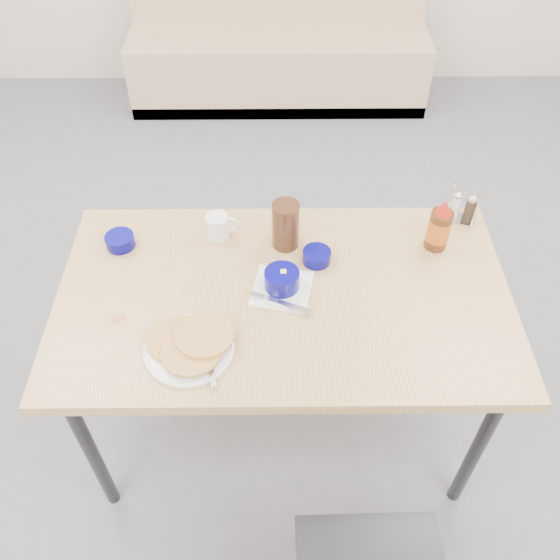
{
  "coord_description": "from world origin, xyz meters",
  "views": [
    {
      "loc": [
        -0.02,
        -0.96,
        2.12
      ],
      "look_at": [
        -0.01,
        0.25,
        0.82
      ],
      "focal_mm": 38.0,
      "sensor_mm": 36.0,
      "label": 1
    }
  ],
  "objects_px": {
    "dining_table": "(284,306)",
    "grits_setting": "(282,282)",
    "condiment_caddy": "(462,209)",
    "syrup_bottle": "(439,227)",
    "creamer_bowl": "(120,241)",
    "coffee_mug": "(219,226)",
    "amber_tumbler": "(286,225)",
    "pancake_plate": "(190,345)",
    "butter_bowl": "(317,256)",
    "booth_bench": "(279,44)"
  },
  "relations": [
    {
      "from": "amber_tumbler",
      "to": "condiment_caddy",
      "type": "distance_m",
      "value": 0.62
    },
    {
      "from": "grits_setting",
      "to": "syrup_bottle",
      "type": "relative_size",
      "value": 1.15
    },
    {
      "from": "pancake_plate",
      "to": "dining_table",
      "type": "bearing_deg",
      "value": 38.4
    },
    {
      "from": "dining_table",
      "to": "creamer_bowl",
      "type": "bearing_deg",
      "value": 158.19
    },
    {
      "from": "syrup_bottle",
      "to": "coffee_mug",
      "type": "bearing_deg",
      "value": 175.58
    },
    {
      "from": "creamer_bowl",
      "to": "condiment_caddy",
      "type": "relative_size",
      "value": 0.75
    },
    {
      "from": "amber_tumbler",
      "to": "condiment_caddy",
      "type": "height_order",
      "value": "amber_tumbler"
    },
    {
      "from": "syrup_bottle",
      "to": "butter_bowl",
      "type": "bearing_deg",
      "value": -170.41
    },
    {
      "from": "coffee_mug",
      "to": "grits_setting",
      "type": "height_order",
      "value": "coffee_mug"
    },
    {
      "from": "creamer_bowl",
      "to": "syrup_bottle",
      "type": "distance_m",
      "value": 1.04
    },
    {
      "from": "booth_bench",
      "to": "dining_table",
      "type": "bearing_deg",
      "value": -90.0
    },
    {
      "from": "booth_bench",
      "to": "amber_tumbler",
      "type": "bearing_deg",
      "value": -89.8
    },
    {
      "from": "butter_bowl",
      "to": "syrup_bottle",
      "type": "height_order",
      "value": "syrup_bottle"
    },
    {
      "from": "dining_table",
      "to": "syrup_bottle",
      "type": "distance_m",
      "value": 0.56
    },
    {
      "from": "pancake_plate",
      "to": "condiment_caddy",
      "type": "bearing_deg",
      "value": 32.01
    },
    {
      "from": "dining_table",
      "to": "syrup_bottle",
      "type": "height_order",
      "value": "syrup_bottle"
    },
    {
      "from": "booth_bench",
      "to": "syrup_bottle",
      "type": "relative_size",
      "value": 9.94
    },
    {
      "from": "coffee_mug",
      "to": "amber_tumbler",
      "type": "xyz_separation_m",
      "value": [
        0.22,
        -0.04,
        0.04
      ]
    },
    {
      "from": "dining_table",
      "to": "pancake_plate",
      "type": "xyz_separation_m",
      "value": [
        -0.27,
        -0.21,
        0.08
      ]
    },
    {
      "from": "coffee_mug",
      "to": "amber_tumbler",
      "type": "relative_size",
      "value": 0.66
    },
    {
      "from": "pancake_plate",
      "to": "butter_bowl",
      "type": "height_order",
      "value": "pancake_plate"
    },
    {
      "from": "booth_bench",
      "to": "condiment_caddy",
      "type": "relative_size",
      "value": 14.91
    },
    {
      "from": "syrup_bottle",
      "to": "amber_tumbler",
      "type": "bearing_deg",
      "value": 178.41
    },
    {
      "from": "pancake_plate",
      "to": "syrup_bottle",
      "type": "xyz_separation_m",
      "value": [
        0.77,
        0.42,
        0.06
      ]
    },
    {
      "from": "pancake_plate",
      "to": "coffee_mug",
      "type": "relative_size",
      "value": 2.38
    },
    {
      "from": "coffee_mug",
      "to": "condiment_caddy",
      "type": "height_order",
      "value": "condiment_caddy"
    },
    {
      "from": "booth_bench",
      "to": "grits_setting",
      "type": "bearing_deg",
      "value": -90.14
    },
    {
      "from": "coffee_mug",
      "to": "butter_bowl",
      "type": "bearing_deg",
      "value": -20.83
    },
    {
      "from": "pancake_plate",
      "to": "grits_setting",
      "type": "bearing_deg",
      "value": 41.03
    },
    {
      "from": "dining_table",
      "to": "butter_bowl",
      "type": "height_order",
      "value": "butter_bowl"
    },
    {
      "from": "condiment_caddy",
      "to": "butter_bowl",
      "type": "bearing_deg",
      "value": -137.75
    },
    {
      "from": "pancake_plate",
      "to": "condiment_caddy",
      "type": "distance_m",
      "value": 1.04
    },
    {
      "from": "creamer_bowl",
      "to": "butter_bowl",
      "type": "bearing_deg",
      "value": -6.8
    },
    {
      "from": "pancake_plate",
      "to": "butter_bowl",
      "type": "xyz_separation_m",
      "value": [
        0.37,
        0.35,
        0.0
      ]
    },
    {
      "from": "creamer_bowl",
      "to": "amber_tumbler",
      "type": "height_order",
      "value": "amber_tumbler"
    },
    {
      "from": "dining_table",
      "to": "condiment_caddy",
      "type": "relative_size",
      "value": 10.98
    },
    {
      "from": "butter_bowl",
      "to": "condiment_caddy",
      "type": "distance_m",
      "value": 0.55
    },
    {
      "from": "condiment_caddy",
      "to": "amber_tumbler",
      "type": "bearing_deg",
      "value": -148.14
    },
    {
      "from": "dining_table",
      "to": "syrup_bottle",
      "type": "xyz_separation_m",
      "value": [
        0.5,
        0.21,
        0.14
      ]
    },
    {
      "from": "dining_table",
      "to": "grits_setting",
      "type": "height_order",
      "value": "grits_setting"
    },
    {
      "from": "amber_tumbler",
      "to": "coffee_mug",
      "type": "bearing_deg",
      "value": 169.35
    },
    {
      "from": "grits_setting",
      "to": "syrup_bottle",
      "type": "height_order",
      "value": "syrup_bottle"
    },
    {
      "from": "dining_table",
      "to": "creamer_bowl",
      "type": "relative_size",
      "value": 14.72
    },
    {
      "from": "coffee_mug",
      "to": "amber_tumbler",
      "type": "distance_m",
      "value": 0.23
    },
    {
      "from": "condiment_caddy",
      "to": "syrup_bottle",
      "type": "relative_size",
      "value": 0.67
    },
    {
      "from": "coffee_mug",
      "to": "butter_bowl",
      "type": "xyz_separation_m",
      "value": [
        0.32,
        -0.12,
        -0.02
      ]
    },
    {
      "from": "dining_table",
      "to": "creamer_bowl",
      "type": "xyz_separation_m",
      "value": [
        -0.54,
        0.22,
        0.08
      ]
    },
    {
      "from": "grits_setting",
      "to": "condiment_caddy",
      "type": "height_order",
      "value": "condiment_caddy"
    },
    {
      "from": "dining_table",
      "to": "grits_setting",
      "type": "xyz_separation_m",
      "value": [
        -0.01,
        0.02,
        0.09
      ]
    },
    {
      "from": "amber_tumbler",
      "to": "condiment_caddy",
      "type": "relative_size",
      "value": 1.31
    }
  ]
}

